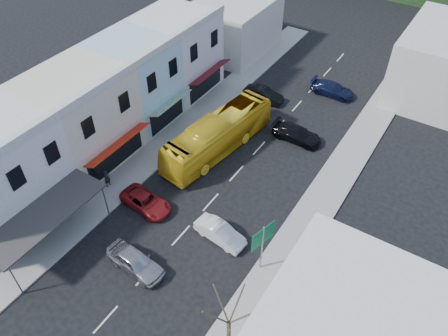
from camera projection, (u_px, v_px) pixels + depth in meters
ground at (181, 235)px, 32.69m from camera, size 120.00×120.00×0.00m
sidewalk_left at (181, 132)px, 41.76m from camera, size 3.00×52.00×0.15m
sidewalk_right at (327, 192)px, 35.85m from camera, size 3.00×52.00×0.15m
shopfront_row at (97, 107)px, 37.97m from camera, size 8.25×30.00×8.00m
distant_block_left at (234, 25)px, 52.03m from camera, size 8.00×10.00×6.00m
distant_block_right at (441, 63)px, 44.48m from camera, size 8.00×12.00×7.00m
bus at (218, 136)px, 38.91m from camera, size 4.08×11.83×3.10m
car_silver at (135, 262)px, 30.11m from camera, size 4.53×2.16×1.40m
car_white at (220, 232)px, 32.01m from camera, size 4.56×2.24×1.40m
car_red at (146, 201)px, 34.31m from camera, size 4.77×2.36×1.40m
car_black_near at (297, 134)px, 40.51m from camera, size 4.52×1.89×1.40m
car_black_far at (263, 94)px, 45.32m from camera, size 4.46×1.96×1.40m
car_navy_far at (332, 89)px, 46.08m from camera, size 4.54×1.94×1.40m
pedestrian_left at (107, 178)px, 35.76m from camera, size 0.40×0.60×1.70m
direction_sign at (262, 249)px, 29.05m from camera, size 1.28×2.13×4.48m
street_tree at (229, 323)px, 24.00m from camera, size 2.16×2.16×6.73m
traffic_signal at (400, 54)px, 47.52m from camera, size 1.27×1.45×5.45m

